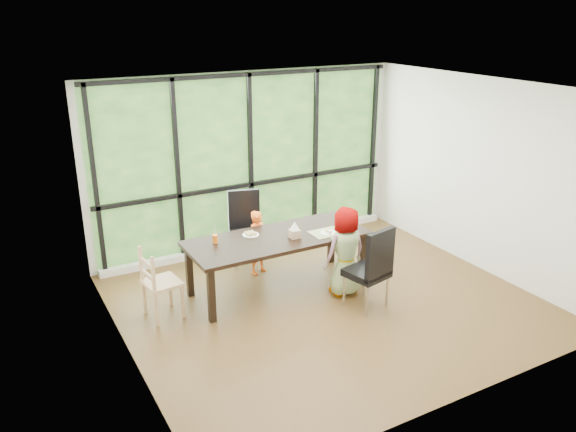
% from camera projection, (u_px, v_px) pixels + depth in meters
% --- Properties ---
extents(ground, '(5.00, 5.00, 0.00)m').
position_uv_depth(ground, '(327.00, 302.00, 7.35)').
color(ground, black).
rests_on(ground, ground).
extents(back_wall, '(5.00, 0.00, 5.00)m').
position_uv_depth(back_wall, '(249.00, 161.00, 8.74)').
color(back_wall, silver).
rests_on(back_wall, ground).
extents(foliage_backdrop, '(4.80, 0.02, 2.65)m').
position_uv_depth(foliage_backdrop, '(250.00, 162.00, 8.72)').
color(foliage_backdrop, '#224F1F').
rests_on(foliage_backdrop, back_wall).
extents(window_mullions, '(4.80, 0.06, 2.65)m').
position_uv_depth(window_mullions, '(251.00, 162.00, 8.69)').
color(window_mullions, black).
rests_on(window_mullions, back_wall).
extents(window_sill, '(4.80, 0.12, 0.10)m').
position_uv_depth(window_sill, '(254.00, 242.00, 9.10)').
color(window_sill, silver).
rests_on(window_sill, ground).
extents(dining_table, '(2.46, 1.16, 0.75)m').
position_uv_depth(dining_table, '(278.00, 263.00, 7.60)').
color(dining_table, black).
rests_on(dining_table, ground).
extents(chair_window_leather, '(0.57, 0.57, 1.08)m').
position_uv_depth(chair_window_leather, '(246.00, 229.00, 8.28)').
color(chair_window_leather, black).
rests_on(chair_window_leather, ground).
extents(chair_interior_leather, '(0.55, 0.55, 1.08)m').
position_uv_depth(chair_interior_leather, '(367.00, 267.00, 7.09)').
color(chair_interior_leather, black).
rests_on(chair_interior_leather, ground).
extents(chair_end_beech, '(0.45, 0.46, 0.90)m').
position_uv_depth(chair_end_beech, '(162.00, 283.00, 6.88)').
color(chair_end_beech, tan).
rests_on(chair_end_beech, ground).
extents(child_toddler, '(0.39, 0.33, 0.92)m').
position_uv_depth(child_toddler, '(258.00, 242.00, 8.04)').
color(child_toddler, orange).
rests_on(child_toddler, ground).
extents(child_older, '(0.59, 0.39, 1.19)m').
position_uv_depth(child_older, '(345.00, 251.00, 7.40)').
color(child_older, gray).
rests_on(child_older, ground).
extents(placemat, '(0.44, 0.32, 0.01)m').
position_uv_depth(placemat, '(327.00, 233.00, 7.59)').
color(placemat, tan).
rests_on(placemat, dining_table).
extents(plate_far, '(0.22, 0.22, 0.01)m').
position_uv_depth(plate_far, '(251.00, 235.00, 7.50)').
color(plate_far, white).
rests_on(plate_far, dining_table).
extents(plate_near, '(0.22, 0.22, 0.01)m').
position_uv_depth(plate_near, '(328.00, 233.00, 7.58)').
color(plate_near, white).
rests_on(plate_near, dining_table).
extents(orange_cup, '(0.07, 0.07, 0.11)m').
position_uv_depth(orange_cup, '(215.00, 239.00, 7.25)').
color(orange_cup, orange).
rests_on(orange_cup, dining_table).
extents(green_cup, '(0.07, 0.07, 0.11)m').
position_uv_depth(green_cup, '(352.00, 227.00, 7.64)').
color(green_cup, '#60C83A').
rests_on(green_cup, dining_table).
extents(tissue_box, '(0.13, 0.13, 0.11)m').
position_uv_depth(tissue_box, '(295.00, 234.00, 7.42)').
color(tissue_box, tan).
rests_on(tissue_box, dining_table).
extents(crepe_rolls_far, '(0.15, 0.12, 0.04)m').
position_uv_depth(crepe_rolls_far, '(251.00, 233.00, 7.50)').
color(crepe_rolls_far, tan).
rests_on(crepe_rolls_far, plate_far).
extents(crepe_rolls_near, '(0.05, 0.12, 0.04)m').
position_uv_depth(crepe_rolls_near, '(328.00, 231.00, 7.57)').
color(crepe_rolls_near, tan).
rests_on(crepe_rolls_near, plate_near).
extents(straw_white, '(0.01, 0.04, 0.20)m').
position_uv_depth(straw_white, '(215.00, 232.00, 7.22)').
color(straw_white, white).
rests_on(straw_white, orange_cup).
extents(straw_pink, '(0.01, 0.04, 0.20)m').
position_uv_depth(straw_pink, '(352.00, 220.00, 7.61)').
color(straw_pink, pink).
rests_on(straw_pink, green_cup).
extents(tissue, '(0.12, 0.12, 0.11)m').
position_uv_depth(tissue, '(295.00, 226.00, 7.38)').
color(tissue, white).
rests_on(tissue, tissue_box).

